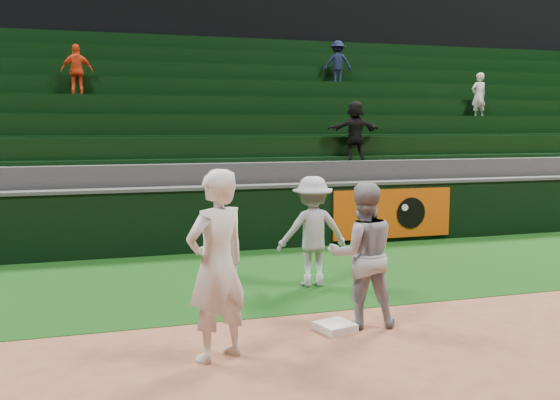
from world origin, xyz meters
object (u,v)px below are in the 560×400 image
object	(u,v)px
first_baseman	(217,265)
baserunner	(362,255)
base_coach	(312,231)
first_base	(335,327)

from	to	relation	value
first_baseman	baserunner	bearing A→B (deg)	170.45
first_baseman	base_coach	distance (m)	3.14
baserunner	base_coach	size ratio (longest dim) A/B	1.05
first_baseman	baserunner	size ratio (longest dim) A/B	1.14
baserunner	base_coach	distance (m)	1.91
first_baseman	base_coach	xyz separation A→B (m)	(1.92, 2.48, -0.15)
first_base	base_coach	size ratio (longest dim) A/B	0.24
first_base	base_coach	xyz separation A→B (m)	(0.43, 2.00, 0.78)
first_baseman	base_coach	bearing A→B (deg)	-154.31
first_base	base_coach	distance (m)	2.19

